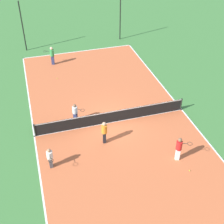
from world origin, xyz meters
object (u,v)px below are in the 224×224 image
(player_far_white, at_px, (50,157))
(tennis_ball_far_baseline, at_px, (57,78))
(fence_post_back_left, at_px, (23,27))
(tennis_ball_midcourt, at_px, (190,171))
(player_center_orange, at_px, (104,131))
(player_near_white, at_px, (75,112))
(tennis_net, at_px, (112,116))
(fence_post_back_right, at_px, (120,17))
(player_far_green, at_px, (52,54))
(player_coach_red, at_px, (179,147))

(player_far_white, bearing_deg, tennis_ball_far_baseline, 169.24)
(fence_post_back_left, bearing_deg, tennis_ball_midcourt, -67.73)
(player_center_orange, xyz_separation_m, player_far_white, (-3.58, -1.21, -0.13))
(player_near_white, xyz_separation_m, tennis_ball_far_baseline, (-0.42, 6.26, -0.76))
(tennis_net, distance_m, fence_post_back_right, 14.67)
(player_far_green, distance_m, fence_post_back_left, 4.62)
(fence_post_back_right, bearing_deg, tennis_ball_midcourt, -95.57)
(player_far_white, xyz_separation_m, player_near_white, (2.24, 3.93, 0.01))
(player_far_white, relative_size, fence_post_back_left, 0.29)
(tennis_net, distance_m, player_coach_red, 5.40)
(tennis_net, bearing_deg, player_near_white, 160.62)
(tennis_ball_midcourt, bearing_deg, tennis_ball_far_baseline, 114.53)
(player_far_white, bearing_deg, fence_post_back_left, -179.66)
(tennis_ball_far_baseline, bearing_deg, player_center_orange, -78.91)
(player_near_white, xyz_separation_m, tennis_ball_midcourt, (5.43, -6.55, -0.76))
(fence_post_back_left, xyz_separation_m, fence_post_back_right, (9.84, 0.00, 0.00))
(player_far_green, height_order, player_far_white, player_far_green)
(player_near_white, distance_m, tennis_ball_far_baseline, 6.32)
(fence_post_back_right, bearing_deg, player_near_white, -119.68)
(player_center_orange, relative_size, tennis_ball_far_baseline, 23.82)
(tennis_ball_far_baseline, relative_size, fence_post_back_right, 0.01)
(fence_post_back_right, bearing_deg, player_far_green, -153.53)
(player_far_green, bearing_deg, tennis_ball_midcourt, 124.71)
(player_center_orange, bearing_deg, player_near_white, 36.12)
(tennis_ball_far_baseline, bearing_deg, player_far_white, -100.16)
(tennis_net, distance_m, player_far_white, 5.58)
(player_center_orange, relative_size, player_far_white, 1.16)
(player_far_white, height_order, tennis_ball_midcourt, player_far_white)
(player_far_green, distance_m, tennis_ball_midcourt, 16.64)
(tennis_net, relative_size, player_far_green, 6.22)
(fence_post_back_right, bearing_deg, player_coach_red, -96.73)
(player_near_white, bearing_deg, fence_post_back_right, 97.47)
(player_far_white, height_order, player_near_white, player_near_white)
(tennis_ball_midcourt, bearing_deg, tennis_net, 117.93)
(player_far_green, bearing_deg, player_near_white, 106.64)
(player_far_green, height_order, tennis_ball_midcourt, player_far_green)
(tennis_net, xyz_separation_m, tennis_ball_far_baseline, (-2.82, 7.10, -0.47))
(fence_post_back_right, bearing_deg, player_center_orange, -111.01)
(player_near_white, height_order, tennis_ball_midcourt, player_near_white)
(tennis_ball_far_baseline, relative_size, tennis_ball_midcourt, 1.00)
(player_coach_red, bearing_deg, player_far_white, -173.32)
(player_center_orange, distance_m, tennis_ball_midcourt, 5.67)
(tennis_net, distance_m, player_center_orange, 2.20)
(fence_post_back_left, height_order, fence_post_back_right, same)
(player_far_green, xyz_separation_m, player_center_orange, (1.72, -11.73, -0.07))
(player_near_white, bearing_deg, player_coach_red, -9.45)
(player_far_white, bearing_deg, player_center_orange, 108.00)
(tennis_net, bearing_deg, player_center_orange, -119.44)
(player_far_white, distance_m, player_near_white, 4.52)
(tennis_ball_midcourt, bearing_deg, fence_post_back_left, 112.27)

